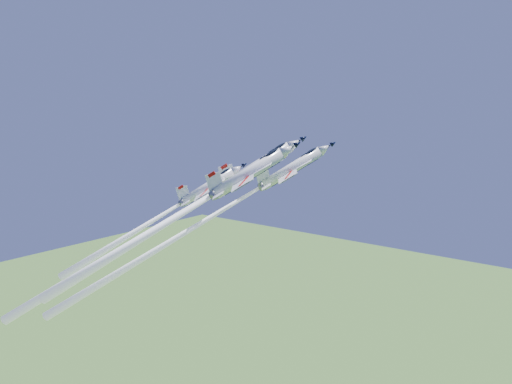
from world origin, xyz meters
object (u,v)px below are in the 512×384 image
Objects in this scene: jet_right at (173,219)px; jet_slot at (156,219)px; jet_left at (156,228)px; jet_lead at (191,229)px.

jet_right is 1.30× the size of jet_slot.
jet_right is at bearing 24.29° from jet_left.
jet_lead is 8.39m from jet_left.
jet_lead is 8.93m from jet_right.
jet_left reaches higher than jet_right.
jet_slot is (4.67, -4.03, 3.20)m from jet_left.
jet_left is 1.74× the size of jet_slot.
jet_slot is at bearing -145.11° from jet_right.
jet_lead is 1.60× the size of jet_slot.
jet_lead is at bearing 109.12° from jet_slot.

